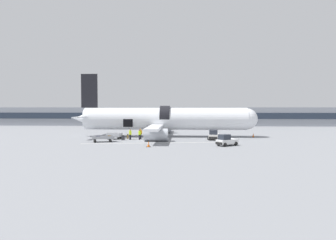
{
  "coord_description": "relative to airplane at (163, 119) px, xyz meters",
  "views": [
    {
      "loc": [
        5.65,
        -48.92,
        5.43
      ],
      "look_at": [
        3.04,
        2.38,
        3.2
      ],
      "focal_mm": 32.0,
      "sensor_mm": 36.0,
      "label": 1
    }
  ],
  "objects": [
    {
      "name": "baggage_cart_loading",
      "position": [
        -7.97,
        -4.54,
        -2.72
      ],
      "size": [
        3.49,
        1.88,
        1.01
      ],
      "color": "#B7BABF",
      "rests_on": "ground_plane"
    },
    {
      "name": "safety_cone_engine_left",
      "position": [
        -1.02,
        -14.21,
        -2.84
      ],
      "size": [
        0.56,
        0.56,
        0.76
      ],
      "color": "black",
      "rests_on": "ground_plane"
    },
    {
      "name": "ground_crew_driver",
      "position": [
        -5.08,
        -5.47,
        -2.27
      ],
      "size": [
        0.56,
        0.56,
        1.76
      ],
      "color": "black",
      "rests_on": "ground_plane"
    },
    {
      "name": "suitcase_on_tarmac_upright",
      "position": [
        -6.15,
        -6.17,
        -2.85
      ],
      "size": [
        0.53,
        0.23,
        0.81
      ],
      "color": "#2D2D33",
      "rests_on": "ground_plane"
    },
    {
      "name": "baggage_tug_mid",
      "position": [
        9.76,
        -12.41,
        -2.51
      ],
      "size": [
        3.35,
        2.95,
        1.62
      ],
      "color": "white",
      "rests_on": "ground_plane"
    },
    {
      "name": "ground_crew_loader_a",
      "position": [
        -3.53,
        -4.33,
        -2.25
      ],
      "size": [
        0.62,
        0.54,
        1.81
      ],
      "color": "black",
      "rests_on": "ground_plane"
    },
    {
      "name": "baggage_cart_queued",
      "position": [
        -8.79,
        -8.74,
        -2.68
      ],
      "size": [
        4.29,
        2.6,
        1.02
      ],
      "color": "#999BA0",
      "rests_on": "ground_plane"
    },
    {
      "name": "safety_cone_nose",
      "position": [
        16.32,
        -0.2,
        -2.87
      ],
      "size": [
        0.5,
        0.5,
        0.71
      ],
      "color": "black",
      "rests_on": "ground_plane"
    },
    {
      "name": "ground_plane",
      "position": [
        -1.95,
        -5.63,
        -3.2
      ],
      "size": [
        500.0,
        500.0,
        0.0
      ],
      "primitive_type": "plane",
      "color": "gray"
    },
    {
      "name": "airplane",
      "position": [
        0.0,
        0.0,
        0.0
      ],
      "size": [
        33.77,
        27.35,
        11.52
      ],
      "color": "white",
      "rests_on": "ground_plane"
    },
    {
      "name": "apron_marking_line",
      "position": [
        0.49,
        -9.53,
        -3.2
      ],
      "size": [
        23.88,
        3.79,
        0.01
      ],
      "color": "silver",
      "rests_on": "ground_plane"
    },
    {
      "name": "ground_crew_loader_b",
      "position": [
        -3.55,
        -5.28,
        -2.32
      ],
      "size": [
        0.54,
        0.54,
        1.67
      ],
      "color": "black",
      "rests_on": "ground_plane"
    },
    {
      "name": "suitcase_on_tarmac_spare",
      "position": [
        -5.79,
        -3.9,
        -2.86
      ],
      "size": [
        0.37,
        0.27,
        0.79
      ],
      "color": "olive",
      "rests_on": "ground_plane"
    },
    {
      "name": "terminal_strip",
      "position": [
        -1.95,
        34.49,
        -0.53
      ],
      "size": [
        106.81,
        8.24,
        5.33
      ],
      "color": "gray",
      "rests_on": "ground_plane"
    },
    {
      "name": "baggage_tug_lead",
      "position": [
        8.75,
        -4.88,
        -2.48
      ],
      "size": [
        2.3,
        3.26,
        1.67
      ],
      "color": "silver",
      "rests_on": "ground_plane"
    }
  ]
}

